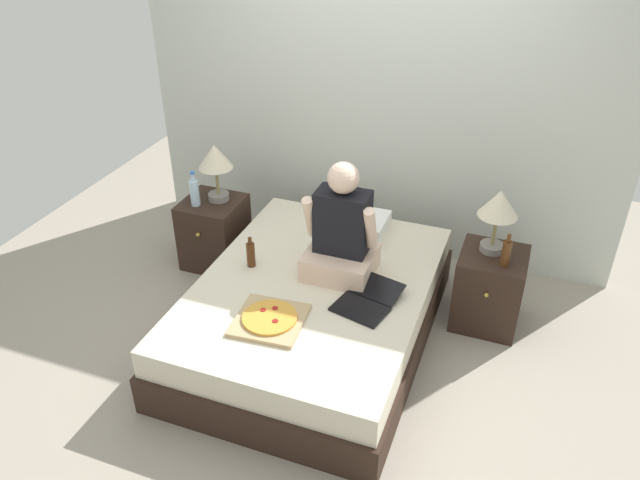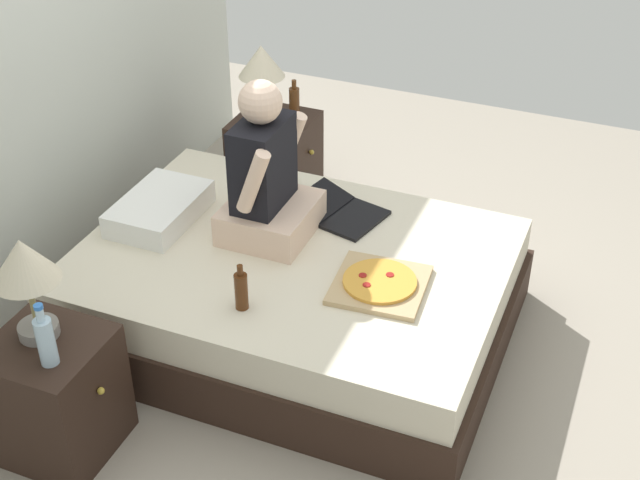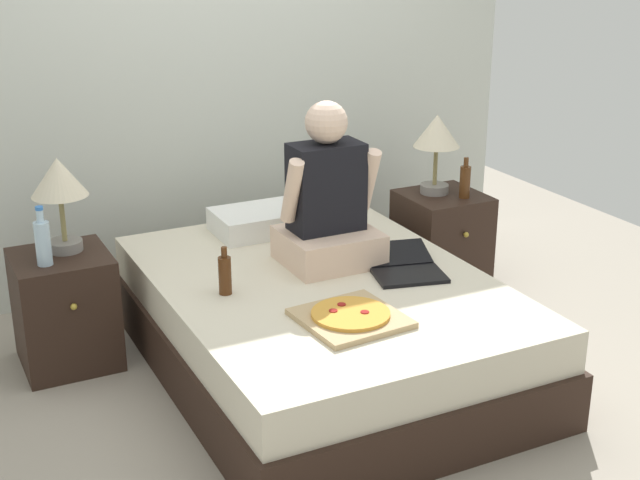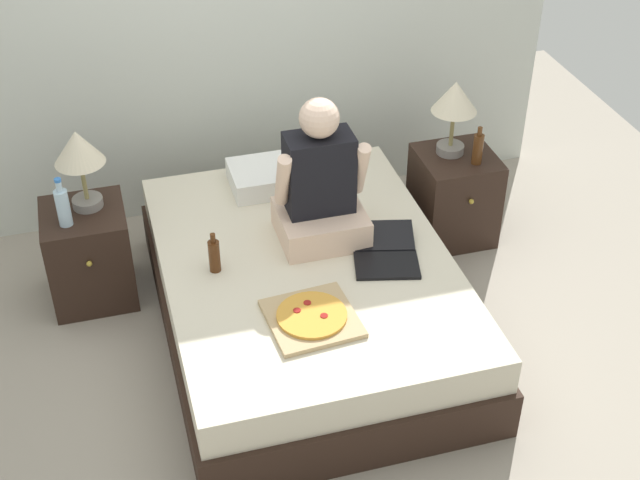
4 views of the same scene
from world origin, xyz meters
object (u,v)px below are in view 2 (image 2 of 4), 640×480
Objects in this scene: nightstand_left at (56,395)px; laptop at (344,213)px; lamp_on_left_nightstand at (25,267)px; lamp_on_right_nightstand at (262,67)px; beer_bottle at (294,102)px; bed at (294,292)px; nightstand_right at (275,162)px; beer_bottle_on_bed at (241,290)px; pizza_box at (380,284)px; water_bottle at (46,340)px; person_seated at (266,180)px.

nightstand_left reaches higher than laptop.
nightstand_left is 1.22× the size of lamp_on_left_nightstand.
lamp_on_right_nightstand reaches higher than beer_bottle.
lamp_on_right_nightstand is at bearing 0.00° from lamp_on_left_nightstand.
lamp_on_right_nightstand reaches higher than bed.
lamp_on_left_nightstand is 0.82× the size of nightstand_right.
beer_bottle_on_bed is at bearing -157.95° from lamp_on_right_nightstand.
laptop reaches higher than pizza_box.
water_bottle is (-0.08, -0.09, 0.39)m from nightstand_left.
nightstand_right reaches higher than bed.
nightstand_right is at bearing 2.33° from water_bottle.
nightstand_right is (2.09, -0.05, -0.60)m from lamp_on_left_nightstand.
beer_bottle_on_bed is (0.69, -0.47, -0.11)m from water_bottle.
nightstand_right is 0.39m from beer_bottle.
pizza_box is at bearing -53.99° from beer_bottle_on_bed.
nightstand_left is at bearing 132.58° from pizza_box.
lamp_on_right_nightstand is 1.96× the size of beer_bottle.
beer_bottle is at bearing 16.75° from person_seated.
lamp_on_left_nightstand is 0.89m from beer_bottle_on_bed.
person_seated reaches higher than beer_bottle_on_bed.
beer_bottle is 1.06m from person_seated.
lamp_on_left_nightstand is at bearing 147.92° from bed.
lamp_on_left_nightstand is 2.17m from nightstand_right.
laptop is at bearing 36.38° from pizza_box.
person_seated is 0.74m from pizza_box.
nightstand_left reaches higher than pizza_box.
lamp_on_right_nightstand is 0.29m from beer_bottle.
lamp_on_left_nightstand is at bearing 176.03° from beer_bottle.
lamp_on_left_nightstand is 1.00× the size of lamp_on_right_nightstand.
nightstand_left is 2.00× the size of water_bottle.
water_bottle is (-1.14, 0.50, 0.44)m from bed.
person_seated is at bearing -156.75° from nightstand_right.
lamp_on_left_nightstand is at bearing 158.42° from person_seated.
person_seated is 1.81× the size of pizza_box.
water_bottle reaches higher than beer_bottle.
nightstand_left is 1.28× the size of pizza_box.
laptop is at bearing -27.86° from lamp_on_left_nightstand.
lamp_on_left_nightstand is at bearing 178.63° from nightstand_right.
nightstand_right reaches higher than pizza_box.
bed is at bearing -23.69° from water_bottle.
beer_bottle_on_bed is (-0.36, 0.50, 0.07)m from pizza_box.
person_seated is (1.15, -0.45, -0.13)m from lamp_on_left_nightstand.
lamp_on_right_nightstand is at bearing 123.69° from beer_bottle.
person_seated reaches higher than nightstand_right.
lamp_on_right_nightstand is (1.03, 0.64, 0.65)m from bed.
nightstand_left is at bearing 48.35° from water_bottle.
nightstand_left is 2.13m from nightstand_right.
pizza_box is (0.97, -1.05, 0.20)m from nightstand_left.
beer_bottle is at bearing 38.45° from laptop.
lamp_on_left_nightstand is at bearing 180.00° from lamp_on_right_nightstand.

